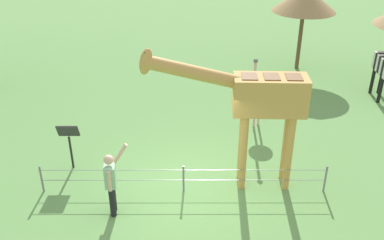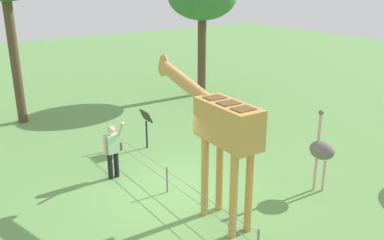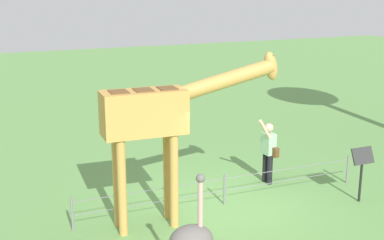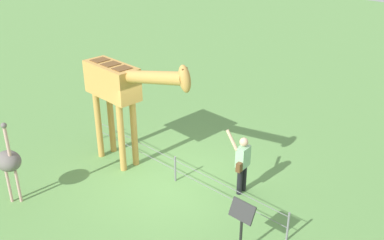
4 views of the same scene
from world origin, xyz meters
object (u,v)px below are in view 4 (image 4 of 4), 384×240
Objects in this scene: giraffe at (120,88)px; info_sign at (242,218)px; visitor at (242,162)px; ostrich at (9,161)px.

giraffe is 4.95m from info_sign.
visitor is at bearing 19.59° from giraffe.
visitor is 5.71m from ostrich.
giraffe reaches higher than ostrich.
giraffe is 2.97× the size of info_sign.
giraffe is 1.74× the size of ostrich.
visitor is 0.78× the size of ostrich.
giraffe is at bearing 171.70° from info_sign.
visitor is (3.29, 1.17, -1.44)m from giraffe.
visitor is at bearing 47.50° from ostrich.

